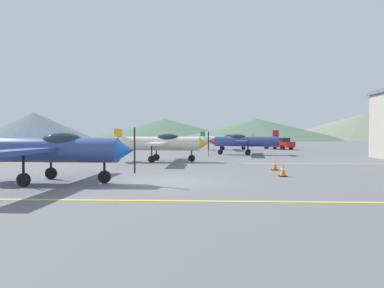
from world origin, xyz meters
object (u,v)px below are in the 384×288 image
airplane_mid (160,143)px  airplane_far (243,141)px  traffic_cone_front (275,165)px  airplane_near (49,149)px  airplane_back (226,140)px  car_sedan (279,143)px  traffic_cone_side (283,170)px

airplane_mid → airplane_far: size_ratio=0.99×
airplane_mid → traffic_cone_front: 8.99m
airplane_near → airplane_back: bearing=72.6°
airplane_far → airplane_mid: bearing=-129.5°
car_sedan → traffic_cone_front: size_ratio=7.66×
airplane_far → car_sedan: size_ratio=1.82×
airplane_mid → airplane_back: same height
airplane_far → traffic_cone_side: bearing=-90.6°
airplane_near → airplane_mid: same height
airplane_mid → traffic_cone_front: size_ratio=13.85×
airplane_back → traffic_cone_side: airplane_back is taller
airplane_mid → car_sedan: bearing=57.3°
airplane_near → traffic_cone_side: 10.46m
airplane_mid → car_sedan: airplane_mid is taller
airplane_near → airplane_mid: (3.12, 10.33, 0.00)m
airplane_near → airplane_far: same height
car_sedan → airplane_mid: bearing=-122.7°
airplane_mid → airplane_far: 11.26m
airplane_mid → traffic_cone_side: (7.00, -7.96, -1.10)m
traffic_cone_side → airplane_mid: bearing=131.4°
airplane_mid → traffic_cone_side: airplane_mid is taller
traffic_cone_front → traffic_cone_side: bearing=-94.7°
airplane_far → traffic_cone_side: airplane_far is taller
airplane_back → traffic_cone_front: 24.47m
airplane_far → airplane_back: 10.56m
car_sedan → traffic_cone_side: size_ratio=7.66×
traffic_cone_side → car_sedan: bearing=77.2°
airplane_near → traffic_cone_side: size_ratio=13.88×
airplane_near → traffic_cone_front: (10.35, 5.11, -1.10)m
airplane_near → car_sedan: 35.77m
traffic_cone_front → traffic_cone_side: same height
airplane_far → car_sedan: (6.48, 12.57, -0.54)m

